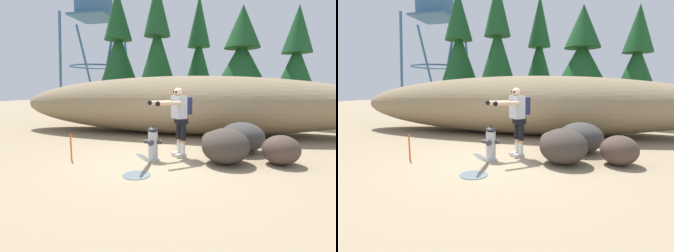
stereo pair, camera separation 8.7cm
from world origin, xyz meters
TOP-DOWN VIEW (x-y plane):
  - ground_plane at (0.00, 0.00)m, footprint 56.00×56.00m
  - dirt_embankment at (0.00, 3.81)m, footprint 13.00×3.20m
  - fire_hydrant at (-0.20, 0.02)m, footprint 0.40×0.35m
  - hydrant_water_jet at (-0.20, -0.72)m, footprint 0.52×1.23m
  - utility_worker at (0.31, 0.45)m, footprint 0.99×0.92m
  - boulder_large at (1.79, 1.24)m, footprint 1.56×1.55m
  - boulder_mid at (1.40, 0.11)m, footprint 1.28×1.30m
  - boulder_small at (2.55, 0.30)m, footprint 0.87×0.86m
  - boulder_outlier at (1.12, 1.42)m, footprint 1.02×1.06m
  - pine_tree_far_left at (-4.63, 8.49)m, footprint 2.36×2.36m
  - pine_tree_left at (-2.28, 8.09)m, footprint 2.14×2.14m
  - pine_tree_center at (-0.31, 9.88)m, footprint 1.99×1.99m
  - pine_tree_right at (1.97, 7.38)m, footprint 2.55×2.55m
  - pine_tree_far_right at (4.22, 6.92)m, footprint 1.93×1.93m
  - watchtower at (-7.34, 10.96)m, footprint 4.35×4.35m
  - survey_stake at (-2.00, -0.41)m, footprint 0.04×0.04m

SIDE VIEW (x-z plane):
  - ground_plane at x=0.00m, z-range -0.04..0.00m
  - hydrant_water_jet at x=-0.20m, z-range -0.10..0.42m
  - boulder_outlier at x=1.12m, z-range 0.00..0.49m
  - survey_stake at x=-2.00m, z-range 0.00..0.60m
  - boulder_small at x=2.55m, z-range 0.00..0.63m
  - fire_hydrant at x=-0.20m, z-range -0.03..0.77m
  - boulder_mid at x=1.40m, z-range 0.00..0.77m
  - boulder_large at x=1.79m, z-range 0.00..0.77m
  - dirt_embankment at x=0.00m, z-range 0.00..2.06m
  - utility_worker at x=0.31m, z-range 0.22..1.85m
  - pine_tree_far_right at x=4.22m, z-range 0.22..5.36m
  - pine_tree_right at x=1.97m, z-range 0.44..5.85m
  - pine_tree_center at x=-0.31m, z-range 0.07..6.91m
  - pine_tree_far_left at x=-4.63m, z-range 0.27..7.36m
  - pine_tree_left at x=-2.28m, z-range 0.25..7.42m
  - watchtower at x=-7.34m, z-range 2.44..11.62m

